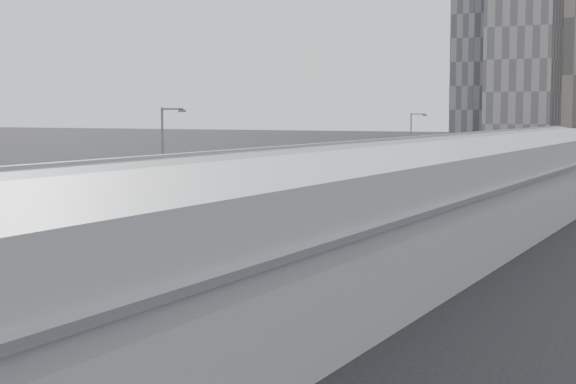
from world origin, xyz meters
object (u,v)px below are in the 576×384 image
Objects in this scene: bus_6 at (437,183)px; bus_7 at (467,175)px; shipping_container at (434,171)px; suv at (481,167)px; bus_2 at (76,260)px; bus_4 at (318,210)px; bus_3 at (229,229)px; street_lamp_near at (165,165)px; bus_5 at (375,196)px; street_lamp_far at (412,145)px.

bus_7 is (-0.18, 12.25, 0.12)m from bus_6.
bus_7 is 2.55× the size of shipping_container.
bus_7 reaches higher than bus_6.
suv is at bearing 104.79° from bus_7.
shipping_container is at bearing 98.43° from bus_2.
bus_6 reaches higher than shipping_container.
shipping_container is at bearing 99.06° from bus_4.
shipping_container reaches higher than suv.
bus_3 is 1.08× the size of bus_4.
shipping_container is (-7.54, 21.97, -0.18)m from bus_6.
suv is (1.14, 19.36, -0.57)m from shipping_container.
street_lamp_near reaches higher than bus_2.
bus_4 is at bearing -87.28° from bus_5.
street_lamp_far reaches higher than bus_4.
bus_2 is 1.16× the size of bus_4.
bus_4 is (-0.22, 14.01, -0.11)m from bus_3.
street_lamp_far is at bearing 99.37° from bus_3.
bus_5 is (-0.22, 26.32, -0.05)m from bus_3.
bus_3 is at bearing -19.93° from street_lamp_near.
bus_3 reaches higher than bus_4.
bus_4 is at bearing -95.21° from suv.
bus_7 is at bearing 85.50° from bus_6.
bus_4 is 0.96× the size of bus_5.
suv is (-5.53, 57.00, -0.68)m from bus_5.
shipping_container is (-0.15, 61.50, -4.04)m from street_lamp_near.
bus_2 is 0.99× the size of bus_7.
bus_5 is 57.27m from suv.
bus_3 is at bearing 92.71° from bus_2.
bus_4 is at bearing 60.54° from street_lamp_near.
suv is at bearing 96.81° from bus_2.
shipping_container is at bearing 99.08° from bus_3.
bus_6 reaches higher than bus_5.
bus_6 is 2.13× the size of suv.
bus_2 is at bearing -87.31° from bus_5.
street_lamp_near reaches higher than bus_3.
bus_7 reaches higher than bus_5.
bus_7 is at bearing -46.22° from shipping_container.
bus_7 reaches higher than bus_2.
bus_4 is 1.33× the size of street_lamp_far.
street_lamp_near is at bearing -118.03° from bus_4.
bus_5 is (-0.01, 12.31, 0.06)m from bus_4.
bus_6 is 1.39× the size of street_lamp_near.
suv is (-5.54, 69.30, -0.62)m from bus_4.
bus_2 is 2.52× the size of shipping_container.
street_lamp_near is at bearing -100.49° from suv.
street_lamp_far is at bearing 98.44° from bus_2.
bus_3 is 1.03× the size of bus_5.
bus_4 is (0.00, 28.60, -0.22)m from bus_2.
bus_6 is at bearing -86.40° from bus_7.
bus_7 is at bearing 93.01° from bus_2.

